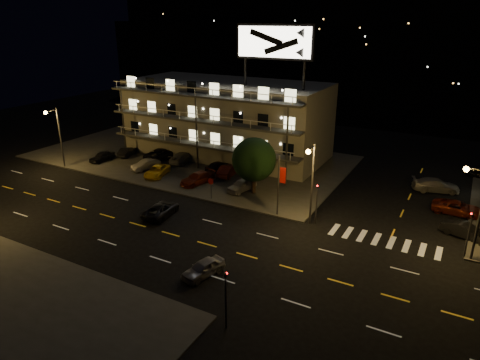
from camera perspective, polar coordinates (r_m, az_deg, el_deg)
The scene contains 28 objects.
ground at distance 39.27m, azimuth -6.90°, elevation -7.82°, with size 140.00×140.00×0.00m, color black.
curb_nw at distance 61.81m, azimuth -6.77°, elevation 3.09°, with size 44.00×24.00×0.15m, color #343332.
motel at distance 61.43m, azimuth -1.75°, elevation 8.21°, with size 28.00×13.80×18.10m.
hill_backdrop at distance 100.33m, azimuth 14.01°, elevation 16.10°, with size 120.00×25.00×24.00m.
streetlight_nw at distance 60.26m, azimuth -23.20°, elevation 5.91°, with size 0.44×1.92×8.00m.
streetlight_nc at distance 40.07m, azimuth 9.48°, elevation 0.43°, with size 0.44×1.92×8.00m.
streetlight_ne at distance 38.57m, azimuth 29.07°, elevation -2.85°, with size 1.92×0.44×8.00m.
signal_nw at distance 41.30m, azimuth 10.21°, elevation -2.56°, with size 0.20×0.27×4.60m.
signal_sw at distance 27.64m, azimuth -1.92°, elevation -14.93°, with size 0.20×0.27×4.60m.
signal_ne at distance 39.66m, azimuth 28.28°, elevation -5.89°, with size 0.27×0.20×4.60m.
banner_north at distance 42.16m, azimuth 5.22°, elevation -0.54°, with size 0.83×0.16×6.40m.
stop_sign at distance 46.50m, azimuth -3.90°, elevation -0.70°, with size 0.91×0.11×2.61m.
tree at distance 47.22m, azimuth 1.83°, elevation 2.58°, with size 5.10×4.91×6.42m.
lot_car_0 at distance 62.13m, azimuth -17.91°, elevation 3.00°, with size 1.52×3.78×1.29m, color black.
lot_car_1 at distance 57.10m, azimuth -12.45°, elevation 2.00°, with size 1.36×3.91×1.29m, color gray.
lot_car_2 at distance 54.55m, azimuth -11.01°, elevation 1.19°, with size 2.06×4.46×1.24m, color yellow.
lot_car_3 at distance 51.23m, azimuth -5.68°, elevation 0.24°, with size 1.87×4.61×1.34m, color #5F1B0D.
lot_car_4 at distance 48.86m, azimuth 0.23°, elevation -0.69°, with size 1.59×3.94×1.34m, color gray.
lot_car_5 at distance 63.63m, azimuth -14.80°, elevation 3.70°, with size 1.31×3.75×1.24m, color black.
lot_car_6 at distance 60.95m, azimuth -10.37°, elevation 3.47°, with size 2.55×5.53×1.54m, color black.
lot_car_7 at distance 59.19m, azimuth -7.55°, elevation 3.05°, with size 2.00×4.92×1.43m, color gray.
lot_car_8 at distance 55.32m, azimuth -2.88°, elevation 1.88°, with size 1.55×3.86×1.31m, color black.
lot_car_9 at distance 53.49m, azimuth -1.60°, elevation 1.29°, with size 1.50×4.32×1.42m, color #5F1B0D.
side_car_0 at distance 44.00m, azimuth 27.77°, elevation -5.98°, with size 1.43×4.09×1.35m, color black.
side_car_1 at distance 48.75m, azimuth 27.00°, elevation -3.33°, with size 2.22×4.81×1.34m, color #5F1B0D.
side_car_2 at distance 53.96m, azimuth 24.65°, elevation -0.63°, with size 2.10×5.16×1.50m, color gray.
road_car_east at distance 33.80m, azimuth -4.91°, elevation -11.63°, with size 1.48×3.68×1.26m, color gray.
road_car_west at distance 43.84m, azimuth -10.47°, elevation -3.91°, with size 2.15×4.66×1.30m, color black.
Camera 1 is at (20.61, -27.71, 18.69)m, focal length 32.00 mm.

